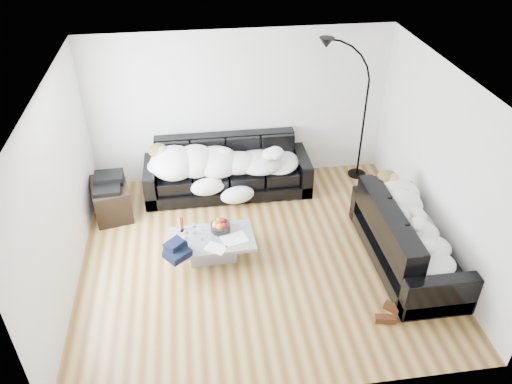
{
  "coord_description": "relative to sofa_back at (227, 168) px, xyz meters",
  "views": [
    {
      "loc": [
        -0.8,
        -5.38,
        4.78
      ],
      "look_at": [
        0.0,
        0.3,
        0.9
      ],
      "focal_mm": 35.0,
      "sensor_mm": 36.0,
      "label": 1
    }
  ],
  "objects": [
    {
      "name": "teal_cushion",
      "position": [
        2.25,
        -1.44,
        0.27
      ],
      "size": [
        0.42,
        0.38,
        0.2
      ],
      "primitive_type": "ellipsoid",
      "rotation": [
        0.0,
        0.0,
        0.24
      ],
      "color": "#0C543A",
      "rests_on": "sofa_right"
    },
    {
      "name": "newspaper_a",
      "position": [
        -0.07,
        -1.74,
        -0.1
      ],
      "size": [
        0.41,
        0.35,
        0.01
      ],
      "primitive_type": "cube",
      "rotation": [
        0.0,
        0.0,
        0.28
      ],
      "color": "silver",
      "rests_on": "coffee_table"
    },
    {
      "name": "newspaper_b",
      "position": [
        -0.34,
        -1.9,
        -0.1
      ],
      "size": [
        0.35,
        0.33,
        0.01
      ],
      "primitive_type": "cube",
      "rotation": [
        0.0,
        0.0,
        -0.58
      ],
      "color": "silver",
      "rests_on": "coffee_table"
    },
    {
      "name": "av_cabinet",
      "position": [
        -1.88,
        -0.4,
        -0.18
      ],
      "size": [
        0.7,
        0.89,
        0.54
      ],
      "primitive_type": "cube",
      "rotation": [
        0.0,
        0.0,
        0.21
      ],
      "color": "black",
      "rests_on": "ground"
    },
    {
      "name": "ceiling",
      "position": [
        0.28,
        -1.74,
        2.15
      ],
      "size": [
        5.0,
        5.0,
        0.0
      ],
      "primitive_type": "plane",
      "color": "white",
      "rests_on": "ground"
    },
    {
      "name": "sofa_right",
      "position": [
        2.31,
        -2.12,
        -0.0
      ],
      "size": [
        0.95,
        2.21,
        0.9
      ],
      "primitive_type": "cube",
      "rotation": [
        0.0,
        0.0,
        1.57
      ],
      "color": "black",
      "rests_on": "ground"
    },
    {
      "name": "navy_jacket",
      "position": [
        -0.88,
        -1.96,
        0.06
      ],
      "size": [
        0.43,
        0.41,
        0.17
      ],
      "primitive_type": null,
      "rotation": [
        0.0,
        0.0,
        0.49
      ],
      "color": "black",
      "rests_on": "coffee_table"
    },
    {
      "name": "ground",
      "position": [
        0.28,
        -1.74,
        -0.45
      ],
      "size": [
        5.0,
        5.0,
        0.0
      ],
      "primitive_type": "plane",
      "color": "brown",
      "rests_on": "ground"
    },
    {
      "name": "wine_glass_b",
      "position": [
        -0.72,
        -1.64,
        -0.02
      ],
      "size": [
        0.09,
        0.09,
        0.17
      ],
      "primitive_type": "cylinder",
      "rotation": [
        0.0,
        0.0,
        0.2
      ],
      "color": "white",
      "rests_on": "coffee_table"
    },
    {
      "name": "sleeper_back",
      "position": [
        0.0,
        -0.05,
        0.2
      ],
      "size": [
        2.32,
        0.8,
        0.46
      ],
      "primitive_type": null,
      "color": "white",
      "rests_on": "sofa_back"
    },
    {
      "name": "coffee_table",
      "position": [
        -0.38,
        -1.67,
        -0.28
      ],
      "size": [
        1.2,
        0.73,
        0.34
      ],
      "primitive_type": "cube",
      "rotation": [
        0.0,
        0.0,
        0.04
      ],
      "color": "#939699",
      "rests_on": "ground"
    },
    {
      "name": "wine_glass_a",
      "position": [
        -0.61,
        -1.53,
        -0.01
      ],
      "size": [
        0.1,
        0.1,
        0.19
      ],
      "primitive_type": "cylinder",
      "rotation": [
        0.0,
        0.0,
        0.21
      ],
      "color": "white",
      "rests_on": "coffee_table"
    },
    {
      "name": "candle_right",
      "position": [
        -0.77,
        -1.45,
        0.01
      ],
      "size": [
        0.05,
        0.05,
        0.24
      ],
      "primitive_type": "cylinder",
      "rotation": [
        0.0,
        0.0,
        -0.28
      ],
      "color": "maroon",
      "rests_on": "coffee_table"
    },
    {
      "name": "candle_left",
      "position": [
        -0.79,
        -1.47,
        0.01
      ],
      "size": [
        0.05,
        0.05,
        0.24
      ],
      "primitive_type": "cylinder",
      "rotation": [
        0.0,
        0.0,
        -0.25
      ],
      "color": "maroon",
      "rests_on": "coffee_table"
    },
    {
      "name": "wall_right",
      "position": [
        2.78,
        -1.74,
        0.85
      ],
      "size": [
        0.02,
        4.5,
        2.6
      ],
      "primitive_type": "cube",
      "color": "silver",
      "rests_on": "ground"
    },
    {
      "name": "fruit_bowl",
      "position": [
        -0.24,
        -1.51,
        -0.02
      ],
      "size": [
        0.29,
        0.29,
        0.18
      ],
      "primitive_type": "cylinder",
      "rotation": [
        0.0,
        0.0,
        0.0
      ],
      "color": "white",
      "rests_on": "coffee_table"
    },
    {
      "name": "sofa_back",
      "position": [
        0.0,
        0.0,
        0.0
      ],
      "size": [
        2.74,
        0.95,
        0.9
      ],
      "primitive_type": "cube",
      "color": "black",
      "rests_on": "ground"
    },
    {
      "name": "sleeper_right",
      "position": [
        2.31,
        -2.12,
        0.2
      ],
      "size": [
        0.8,
        1.9,
        0.46
      ],
      "primitive_type": null,
      "rotation": [
        0.0,
        0.0,
        1.57
      ],
      "color": "white",
      "rests_on": "sofa_right"
    },
    {
      "name": "stereo",
      "position": [
        -1.88,
        -0.4,
        0.16
      ],
      "size": [
        0.45,
        0.36,
        0.13
      ],
      "primitive_type": "cube",
      "rotation": [
        0.0,
        0.0,
        0.04
      ],
      "color": "black",
      "rests_on": "av_cabinet"
    },
    {
      "name": "wine_glass_c",
      "position": [
        -0.51,
        -1.7,
        -0.02
      ],
      "size": [
        0.08,
        0.08,
        0.16
      ],
      "primitive_type": "cylinder",
      "rotation": [
        0.0,
        0.0,
        -0.19
      ],
      "color": "white",
      "rests_on": "coffee_table"
    },
    {
      "name": "wall_back",
      "position": [
        0.28,
        0.51,
        0.85
      ],
      "size": [
        5.0,
        0.02,
        2.6
      ],
      "primitive_type": "cube",
      "color": "silver",
      "rests_on": "ground"
    },
    {
      "name": "wall_left",
      "position": [
        -2.22,
        -1.74,
        0.85
      ],
      "size": [
        0.02,
        4.5,
        2.6
      ],
      "primitive_type": "cube",
      "color": "silver",
      "rests_on": "ground"
    },
    {
      "name": "shoes",
      "position": [
        1.72,
        -3.11,
        -0.4
      ],
      "size": [
        0.53,
        0.46,
        0.1
      ],
      "primitive_type": null,
      "rotation": [
        0.0,
        0.0,
        -0.4
      ],
      "color": "#472311",
      "rests_on": "ground"
    },
    {
      "name": "floor_lamp",
      "position": [
        2.34,
        0.19,
        0.65
      ],
      "size": [
        0.81,
        0.36,
        2.2
      ],
      "primitive_type": null,
      "rotation": [
        0.0,
        0.0,
        -0.04
      ],
      "color": "black",
      "rests_on": "ground"
    }
  ]
}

